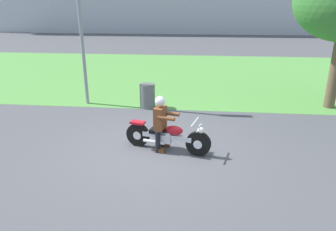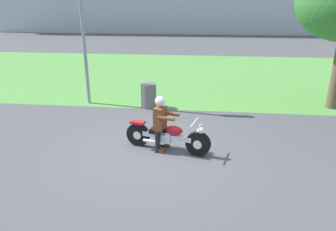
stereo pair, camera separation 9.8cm
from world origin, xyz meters
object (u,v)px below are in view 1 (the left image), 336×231
object	(u,v)px
motorcycle_lead	(167,136)
trash_can	(147,96)
streetlight_pole	(82,6)
rider_lead	(161,119)

from	to	relation	value
motorcycle_lead	trash_can	xyz separation A→B (m)	(-1.05, 3.33, 0.04)
motorcycle_lead	streetlight_pole	size ratio (longest dim) A/B	0.40
trash_can	rider_lead	bearing A→B (deg)	-74.85
motorcycle_lead	rider_lead	distance (m)	0.46
rider_lead	streetlight_pole	distance (m)	5.32
motorcycle_lead	rider_lead	size ratio (longest dim) A/B	1.56
rider_lead	trash_can	bearing A→B (deg)	119.07
rider_lead	streetlight_pole	world-z (taller)	streetlight_pole
streetlight_pole	trash_can	xyz separation A→B (m)	(2.15, -0.24, -2.95)
motorcycle_lead	streetlight_pole	bearing A→B (deg)	145.78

